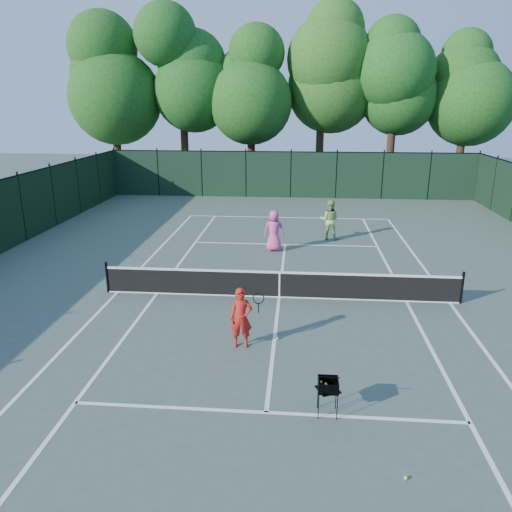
# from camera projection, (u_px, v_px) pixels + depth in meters

# --- Properties ---
(ground) EXTENTS (90.00, 90.00, 0.00)m
(ground) POSITION_uv_depth(u_px,v_px,m) (279.00, 297.00, 16.45)
(ground) COLOR #445349
(ground) RESTS_ON ground
(sideline_doubles_left) EXTENTS (0.10, 23.77, 0.01)m
(sideline_doubles_left) POSITION_uv_depth(u_px,v_px,m) (118.00, 292.00, 16.90)
(sideline_doubles_left) COLOR white
(sideline_doubles_left) RESTS_ON ground
(sideline_doubles_right) EXTENTS (0.10, 23.77, 0.01)m
(sideline_doubles_right) POSITION_uv_depth(u_px,v_px,m) (450.00, 303.00, 16.00)
(sideline_doubles_right) COLOR white
(sideline_doubles_right) RESTS_ON ground
(sideline_singles_left) EXTENTS (0.10, 23.77, 0.01)m
(sideline_singles_left) POSITION_uv_depth(u_px,v_px,m) (157.00, 293.00, 16.79)
(sideline_singles_left) COLOR white
(sideline_singles_left) RESTS_ON ground
(sideline_singles_right) EXTENTS (0.10, 23.77, 0.01)m
(sideline_singles_right) POSITION_uv_depth(u_px,v_px,m) (406.00, 301.00, 16.11)
(sideline_singles_right) COLOR white
(sideline_singles_right) RESTS_ON ground
(baseline_far) EXTENTS (10.97, 0.10, 0.01)m
(baseline_far) POSITION_uv_depth(u_px,v_px,m) (288.00, 217.00, 27.76)
(baseline_far) COLOR white
(baseline_far) RESTS_ON ground
(service_line_near) EXTENTS (8.23, 0.10, 0.01)m
(service_line_near) POSITION_uv_depth(u_px,v_px,m) (266.00, 412.00, 10.36)
(service_line_near) COLOR white
(service_line_near) RESTS_ON ground
(service_line_far) EXTENTS (8.23, 0.10, 0.01)m
(service_line_far) POSITION_uv_depth(u_px,v_px,m) (285.00, 244.00, 22.54)
(service_line_far) COLOR white
(service_line_far) RESTS_ON ground
(center_service_line) EXTENTS (0.10, 12.80, 0.01)m
(center_service_line) POSITION_uv_depth(u_px,v_px,m) (279.00, 297.00, 16.45)
(center_service_line) COLOR white
(center_service_line) RESTS_ON ground
(tennis_net) EXTENTS (11.69, 0.09, 1.06)m
(tennis_net) POSITION_uv_depth(u_px,v_px,m) (279.00, 284.00, 16.31)
(tennis_net) COLOR black
(tennis_net) RESTS_ON ground
(fence_far) EXTENTS (24.00, 0.05, 3.00)m
(fence_far) POSITION_uv_depth(u_px,v_px,m) (291.00, 175.00, 33.13)
(fence_far) COLOR black
(fence_far) RESTS_ON ground
(tree_0) EXTENTS (6.40, 6.40, 13.14)m
(tree_0) POSITION_uv_depth(u_px,v_px,m) (111.00, 72.00, 35.56)
(tree_0) COLOR black
(tree_0) RESTS_ON ground
(tree_1) EXTENTS (6.80, 6.80, 13.98)m
(tree_1) POSITION_uv_depth(u_px,v_px,m) (181.00, 65.00, 35.46)
(tree_1) COLOR black
(tree_1) RESTS_ON ground
(tree_2) EXTENTS (6.00, 6.00, 12.40)m
(tree_2) POSITION_uv_depth(u_px,v_px,m) (251.00, 79.00, 35.15)
(tree_2) COLOR black
(tree_2) RESTS_ON ground
(tree_3) EXTENTS (7.00, 7.00, 14.45)m
(tree_3) POSITION_uv_depth(u_px,v_px,m) (323.00, 59.00, 34.83)
(tree_3) COLOR black
(tree_3) RESTS_ON ground
(tree_4) EXTENTS (6.20, 6.20, 12.97)m
(tree_4) POSITION_uv_depth(u_px,v_px,m) (396.00, 71.00, 34.01)
(tree_4) COLOR black
(tree_4) RESTS_ON ground
(tree_5) EXTENTS (5.80, 5.80, 12.23)m
(tree_5) POSITION_uv_depth(u_px,v_px,m) (469.00, 78.00, 34.21)
(tree_5) COLOR black
(tree_5) RESTS_ON ground
(coach) EXTENTS (0.88, 0.65, 1.62)m
(coach) POSITION_uv_depth(u_px,v_px,m) (241.00, 318.00, 12.94)
(coach) COLOR red
(coach) RESTS_ON ground
(player_pink) EXTENTS (0.90, 0.61, 1.78)m
(player_pink) POSITION_uv_depth(u_px,v_px,m) (274.00, 231.00, 21.36)
(player_pink) COLOR #D94C85
(player_pink) RESTS_ON ground
(player_green) EXTENTS (0.98, 0.81, 1.84)m
(player_green) POSITION_uv_depth(u_px,v_px,m) (329.00, 220.00, 23.17)
(player_green) COLOR #98C160
(player_green) RESTS_ON ground
(ball_hopper) EXTENTS (0.55, 0.55, 0.79)m
(ball_hopper) POSITION_uv_depth(u_px,v_px,m) (328.00, 385.00, 10.13)
(ball_hopper) COLOR black
(ball_hopper) RESTS_ON ground
(loose_ball_near_cart) EXTENTS (0.07, 0.07, 0.07)m
(loose_ball_near_cart) POSITION_uv_depth(u_px,v_px,m) (406.00, 478.00, 8.52)
(loose_ball_near_cart) COLOR #D5E62F
(loose_ball_near_cart) RESTS_ON ground
(loose_ball_midcourt) EXTENTS (0.07, 0.07, 0.07)m
(loose_ball_midcourt) POSITION_uv_depth(u_px,v_px,m) (278.00, 338.00, 13.53)
(loose_ball_midcourt) COLOR #C1DC2D
(loose_ball_midcourt) RESTS_ON ground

